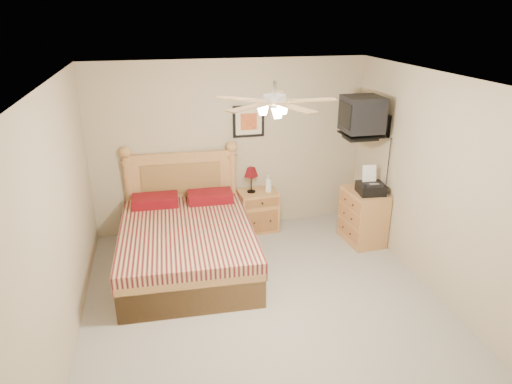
# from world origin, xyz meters

# --- Properties ---
(floor) EXTENTS (4.50, 4.50, 0.00)m
(floor) POSITION_xyz_m (0.00, 0.00, 0.00)
(floor) COLOR gray
(floor) RESTS_ON ground
(ceiling) EXTENTS (4.00, 4.50, 0.04)m
(ceiling) POSITION_xyz_m (0.00, 0.00, 2.50)
(ceiling) COLOR white
(ceiling) RESTS_ON ground
(wall_back) EXTENTS (4.00, 0.04, 2.50)m
(wall_back) POSITION_xyz_m (0.00, 2.25, 1.25)
(wall_back) COLOR tan
(wall_back) RESTS_ON ground
(wall_front) EXTENTS (4.00, 0.04, 2.50)m
(wall_front) POSITION_xyz_m (0.00, -2.25, 1.25)
(wall_front) COLOR tan
(wall_front) RESTS_ON ground
(wall_left) EXTENTS (0.04, 4.50, 2.50)m
(wall_left) POSITION_xyz_m (-2.00, 0.00, 1.25)
(wall_left) COLOR tan
(wall_left) RESTS_ON ground
(wall_right) EXTENTS (0.04, 4.50, 2.50)m
(wall_right) POSITION_xyz_m (2.00, 0.00, 1.25)
(wall_right) COLOR tan
(wall_right) RESTS_ON ground
(bed) EXTENTS (1.68, 2.16, 1.37)m
(bed) POSITION_xyz_m (-0.77, 1.12, 0.69)
(bed) COLOR #AD754D
(bed) RESTS_ON ground
(nightstand) EXTENTS (0.59, 0.45, 0.61)m
(nightstand) POSITION_xyz_m (0.36, 2.00, 0.30)
(nightstand) COLOR #AD803C
(nightstand) RESTS_ON ground
(table_lamp) EXTENTS (0.22, 0.22, 0.38)m
(table_lamp) POSITION_xyz_m (0.26, 2.02, 0.80)
(table_lamp) COLOR maroon
(table_lamp) RESTS_ON nightstand
(lotion_bottle) EXTENTS (0.13, 0.13, 0.26)m
(lotion_bottle) POSITION_xyz_m (0.51, 1.98, 0.74)
(lotion_bottle) COLOR white
(lotion_bottle) RESTS_ON nightstand
(framed_picture) EXTENTS (0.46, 0.04, 0.46)m
(framed_picture) POSITION_xyz_m (0.27, 2.23, 1.62)
(framed_picture) COLOR black
(framed_picture) RESTS_ON wall_back
(dresser) EXTENTS (0.51, 0.69, 0.77)m
(dresser) POSITION_xyz_m (1.73, 1.30, 0.39)
(dresser) COLOR #B1753F
(dresser) RESTS_ON ground
(fax_machine) EXTENTS (0.38, 0.40, 0.37)m
(fax_machine) POSITION_xyz_m (1.76, 1.21, 0.96)
(fax_machine) COLOR black
(fax_machine) RESTS_ON dresser
(magazine_lower) EXTENTS (0.26, 0.29, 0.02)m
(magazine_lower) POSITION_xyz_m (1.74, 1.48, 0.78)
(magazine_lower) COLOR #B8B093
(magazine_lower) RESTS_ON dresser
(magazine_upper) EXTENTS (0.28, 0.34, 0.02)m
(magazine_upper) POSITION_xyz_m (1.74, 1.49, 0.81)
(magazine_upper) COLOR tan
(magazine_upper) RESTS_ON magazine_lower
(wall_tv) EXTENTS (0.56, 0.46, 0.58)m
(wall_tv) POSITION_xyz_m (1.75, 1.34, 1.81)
(wall_tv) COLOR black
(wall_tv) RESTS_ON wall_right
(ceiling_fan) EXTENTS (1.14, 1.14, 0.28)m
(ceiling_fan) POSITION_xyz_m (0.00, -0.20, 2.36)
(ceiling_fan) COLOR silver
(ceiling_fan) RESTS_ON ceiling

